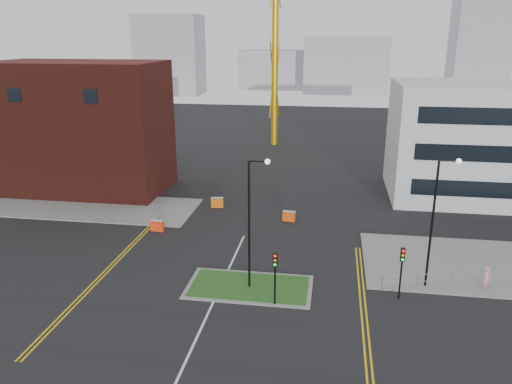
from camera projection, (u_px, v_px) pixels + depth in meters
ground at (189, 355)px, 27.16m from camera, size 200.00×200.00×0.00m
pavement_left at (60, 205)px, 50.81m from camera, size 28.00×8.00×0.12m
island_kerb at (249, 287)px, 34.39m from camera, size 8.60×4.60×0.08m
grass_island at (249, 287)px, 34.39m from camera, size 8.00×4.00×0.12m
brick_building at (56, 128)px, 54.85m from camera, size 24.20×10.07×14.24m
streetlamp_island at (252, 214)px, 32.74m from camera, size 1.46×0.36×9.18m
streetlamp_right_near at (437, 213)px, 32.85m from camera, size 1.46×0.36×9.18m
traffic_light_island at (275, 269)px, 31.43m from camera, size 0.28×0.33×3.65m
traffic_light_right at (402, 264)px, 32.14m from camera, size 0.28×0.33×3.65m
railing_left at (127, 217)px, 45.51m from camera, size 6.05×0.05×1.10m
centre_line at (198, 334)px, 29.05m from camera, size 0.15×30.00×0.01m
yellow_left_a at (111, 264)px, 37.91m from camera, size 0.12×24.00×0.01m
yellow_left_b at (115, 264)px, 37.86m from camera, size 0.12×24.00×0.01m
yellow_right_a at (361, 312)px, 31.41m from camera, size 0.12×20.00×0.01m
yellow_right_b at (366, 312)px, 31.37m from camera, size 0.12×20.00×0.01m
skyline_a at (170, 55)px, 142.76m from camera, size 18.00×12.00×22.00m
skyline_b at (346, 65)px, 145.72m from camera, size 24.00×12.00×16.00m
skyline_c at (479, 45)px, 134.04m from camera, size 14.00×12.00×28.00m
skyline_d at (288, 70)px, 158.40m from camera, size 30.00×12.00×12.00m
pedestrian at (487, 278)px, 33.83m from camera, size 0.75×0.72×1.73m
barrier_left at (157, 225)px, 44.15m from camera, size 1.20×0.50×0.98m
barrier_mid at (217, 202)px, 50.19m from camera, size 1.28×0.63×1.03m
barrier_right at (289, 216)px, 46.50m from camera, size 1.20×0.54×0.97m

